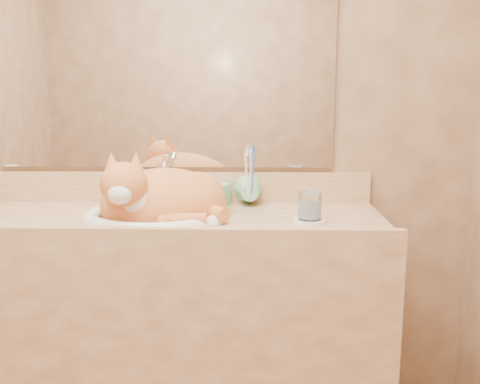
{
  "coord_description": "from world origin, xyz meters",
  "views": [
    {
      "loc": [
        0.34,
        -1.08,
        1.29
      ],
      "look_at": [
        0.3,
        0.7,
        0.94
      ],
      "focal_mm": 40.0,
      "sensor_mm": 36.0,
      "label": 1
    }
  ],
  "objects_px": {
    "toothbrush_cup": "(250,194)",
    "water_glass": "(310,206)",
    "cat": "(159,196)",
    "soap_dispenser": "(209,185)",
    "vanity_counter": "(158,330)",
    "sink_basin": "(155,197)"
  },
  "relations": [
    {
      "from": "toothbrush_cup",
      "to": "water_glass",
      "type": "xyz_separation_m",
      "value": [
        0.2,
        -0.22,
        0.0
      ]
    },
    {
      "from": "cat",
      "to": "soap_dispenser",
      "type": "height_order",
      "value": "cat"
    },
    {
      "from": "vanity_counter",
      "to": "sink_basin",
      "type": "relative_size",
      "value": 3.24
    },
    {
      "from": "cat",
      "to": "soap_dispenser",
      "type": "bearing_deg",
      "value": 30.28
    },
    {
      "from": "vanity_counter",
      "to": "toothbrush_cup",
      "type": "relative_size",
      "value": 14.38
    },
    {
      "from": "sink_basin",
      "to": "vanity_counter",
      "type": "bearing_deg",
      "value": 104.51
    },
    {
      "from": "sink_basin",
      "to": "soap_dispenser",
      "type": "bearing_deg",
      "value": 34.63
    },
    {
      "from": "vanity_counter",
      "to": "water_glass",
      "type": "distance_m",
      "value": 0.72
    },
    {
      "from": "sink_basin",
      "to": "toothbrush_cup",
      "type": "xyz_separation_m",
      "value": [
        0.32,
        0.18,
        -0.03
      ]
    },
    {
      "from": "toothbrush_cup",
      "to": "soap_dispenser",
      "type": "bearing_deg",
      "value": -169.39
    },
    {
      "from": "toothbrush_cup",
      "to": "water_glass",
      "type": "relative_size",
      "value": 1.21
    },
    {
      "from": "sink_basin",
      "to": "toothbrush_cup",
      "type": "relative_size",
      "value": 4.43
    },
    {
      "from": "sink_basin",
      "to": "toothbrush_cup",
      "type": "distance_m",
      "value": 0.37
    },
    {
      "from": "toothbrush_cup",
      "to": "sink_basin",
      "type": "bearing_deg",
      "value": -151.11
    },
    {
      "from": "toothbrush_cup",
      "to": "water_glass",
      "type": "distance_m",
      "value": 0.3
    },
    {
      "from": "sink_basin",
      "to": "cat",
      "type": "bearing_deg",
      "value": 47.61
    },
    {
      "from": "soap_dispenser",
      "to": "toothbrush_cup",
      "type": "bearing_deg",
      "value": 29.07
    },
    {
      "from": "vanity_counter",
      "to": "soap_dispenser",
      "type": "bearing_deg",
      "value": 35.79
    },
    {
      "from": "vanity_counter",
      "to": "sink_basin",
      "type": "bearing_deg",
      "value": -69.16
    },
    {
      "from": "vanity_counter",
      "to": "water_glass",
      "type": "xyz_separation_m",
      "value": [
        0.53,
        -0.06,
        0.48
      ]
    },
    {
      "from": "vanity_counter",
      "to": "toothbrush_cup",
      "type": "height_order",
      "value": "toothbrush_cup"
    },
    {
      "from": "sink_basin",
      "to": "water_glass",
      "type": "bearing_deg",
      "value": -10.39
    }
  ]
}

